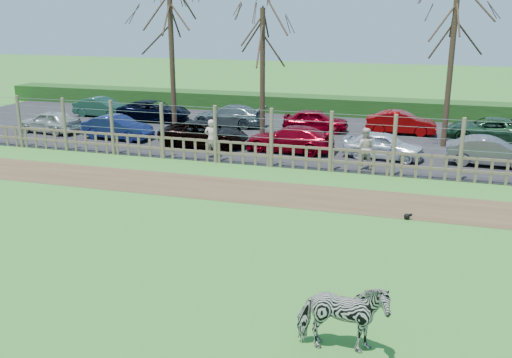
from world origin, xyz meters
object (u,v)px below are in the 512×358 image
(crow, at_px, (407,216))
(car_2, at_px, (204,134))
(car_1, at_px, (118,127))
(car_5, at_px, (490,152))
(zebra, at_px, (342,317))
(visitor_b, at_px, (364,148))
(car_9, at_px, (229,116))
(car_12, at_px, (488,130))
(tree_mid, at_px, (263,42))
(visitor_a, at_px, (211,139))
(car_0, at_px, (49,122))
(car_4, at_px, (383,145))
(tree_right, at_px, (453,36))
(car_3, at_px, (290,139))
(tree_left, at_px, (171,26))
(car_7, at_px, (102,107))
(car_10, at_px, (316,120))
(car_8, at_px, (154,111))
(car_11, at_px, (401,123))

(crow, distance_m, car_2, 12.42)
(car_1, bearing_deg, car_5, -85.96)
(zebra, distance_m, car_2, 17.82)
(visitor_b, relative_size, car_9, 0.42)
(visitor_b, relative_size, car_12, 0.40)
(tree_mid, relative_size, crow, 26.10)
(visitor_a, distance_m, car_0, 10.61)
(car_4, relative_size, car_5, 0.97)
(tree_right, distance_m, car_3, 8.88)
(car_2, bearing_deg, tree_left, 48.62)
(car_2, bearing_deg, car_12, -72.51)
(car_3, xyz_separation_m, car_7, (-13.19, 5.42, 0.00))
(car_12, bearing_deg, zebra, -12.23)
(car_3, distance_m, car_10, 4.95)
(car_8, xyz_separation_m, car_12, (18.55, -0.24, 0.00))
(car_5, height_order, car_9, same)
(visitor_b, relative_size, car_1, 0.47)
(car_10, xyz_separation_m, car_12, (8.75, 0.07, 0.00))
(car_2, bearing_deg, car_0, 82.81)
(car_3, height_order, car_9, same)
(car_8, xyz_separation_m, car_10, (9.80, -0.30, 0.00))
(car_0, relative_size, car_3, 0.85)
(zebra, distance_m, car_10, 20.94)
(visitor_b, distance_m, car_5, 5.45)
(tree_right, relative_size, car_3, 1.78)
(zebra, xyz_separation_m, visitor_b, (-1.13, 13.48, 0.17))
(car_8, xyz_separation_m, car_9, (4.79, -0.25, 0.00))
(car_7, bearing_deg, car_5, -98.63)
(car_1, bearing_deg, car_0, 89.57)
(car_0, height_order, car_11, same)
(car_1, height_order, car_5, same)
(car_5, bearing_deg, zebra, 167.65)
(zebra, distance_m, car_5, 16.01)
(crow, xyz_separation_m, car_4, (-1.41, 7.56, 0.54))
(visitor_b, relative_size, car_2, 0.40)
(tree_left, relative_size, tree_mid, 1.15)
(car_9, bearing_deg, car_10, 91.92)
(zebra, xyz_separation_m, car_12, (4.21, 20.51, -0.09))
(car_0, bearing_deg, car_2, 93.47)
(car_4, height_order, car_8, same)
(tree_left, bearing_deg, zebra, -56.51)
(tree_left, height_order, visitor_b, tree_left)
(car_5, height_order, car_7, same)
(car_7, xyz_separation_m, car_10, (13.43, -0.48, 0.00))
(tree_left, bearing_deg, car_1, -145.49)
(visitor_b, height_order, car_2, visitor_b)
(car_5, bearing_deg, car_0, 90.71)
(car_0, distance_m, car_4, 17.64)
(car_4, height_order, car_10, same)
(car_12, bearing_deg, visitor_b, -37.88)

